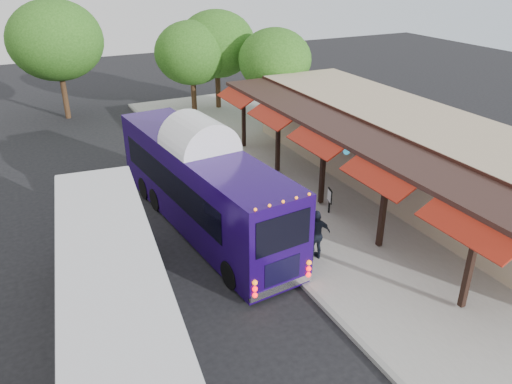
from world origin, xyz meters
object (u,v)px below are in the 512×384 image
city_bus (114,298)px  ped_c (316,235)px  ped_a (296,209)px  ped_b (293,228)px  ped_d (240,172)px  sign_board (330,197)px  coach_bus (201,181)px

city_bus → ped_c: bearing=16.4°
ped_a → ped_b: ped_b is taller
ped_d → sign_board: ped_d is taller
coach_bus → ped_d: size_ratio=5.92×
ped_c → city_bus: bearing=10.2°
ped_c → sign_board: (2.42, 2.74, -0.22)m
coach_bus → ped_b: (2.20, -3.50, -0.90)m
ped_c → ped_d: (-0.06, 6.33, 0.02)m
coach_bus → sign_board: coach_bus is taller
coach_bus → ped_d: bearing=31.6°
coach_bus → ped_a: bearing=-39.1°
city_bus → ped_d: size_ratio=6.10×
coach_bus → city_bus: 7.34m
ped_b → ped_d: (0.39, 5.47, 0.06)m
ped_d → city_bus: bearing=57.1°
ped_a → ped_d: ped_d is taller
ped_a → coach_bus: bearing=132.1°
ped_a → ped_c: 2.33m
ped_d → ped_b: bearing=96.4°
city_bus → coach_bus: bearing=56.9°
city_bus → ped_b: city_bus is taller
coach_bus → ped_c: 5.18m
ped_b → ped_c: ped_c is taller
ped_d → coach_bus: bearing=47.7°
sign_board → city_bus: bearing=-141.0°
city_bus → ped_d: (7.23, 7.65, -0.62)m
sign_board → coach_bus: bearing=178.6°
coach_bus → ped_b: size_ratio=6.29×
coach_bus → ped_a: size_ratio=7.09×
sign_board → ped_a: bearing=-150.2°
ped_c → ped_d: ped_d is taller
ped_a → ped_d: 4.10m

